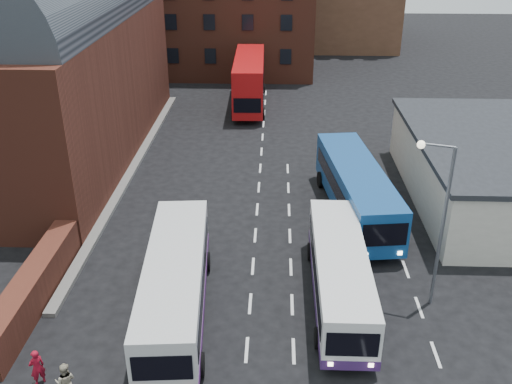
{
  "coord_description": "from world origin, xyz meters",
  "views": [
    {
      "loc": [
        1.09,
        -19.59,
        16.79
      ],
      "look_at": [
        0.0,
        10.0,
        2.2
      ],
      "focal_mm": 40.0,
      "sensor_mm": 36.0,
      "label": 1
    }
  ],
  "objects_px": {
    "bus_blue": "(356,187)",
    "pedestrian_red": "(37,367)",
    "pedestrian_beige": "(66,381)",
    "bus_white_inbound": "(340,272)",
    "bus_red_double": "(249,81)",
    "street_lamp": "(438,212)",
    "bus_white_outbound": "(175,282)"
  },
  "relations": [
    {
      "from": "bus_white_outbound",
      "to": "bus_white_inbound",
      "type": "xyz_separation_m",
      "value": [
        7.54,
        1.27,
        -0.14
      ]
    },
    {
      "from": "bus_white_outbound",
      "to": "pedestrian_beige",
      "type": "xyz_separation_m",
      "value": [
        -3.37,
        -5.23,
        -0.97
      ]
    },
    {
      "from": "street_lamp",
      "to": "pedestrian_beige",
      "type": "bearing_deg",
      "value": -156.36
    },
    {
      "from": "bus_red_double",
      "to": "pedestrian_beige",
      "type": "relative_size",
      "value": 7.16
    },
    {
      "from": "bus_white_inbound",
      "to": "bus_red_double",
      "type": "distance_m",
      "value": 30.87
    },
    {
      "from": "bus_blue",
      "to": "pedestrian_red",
      "type": "distance_m",
      "value": 20.23
    },
    {
      "from": "bus_white_inbound",
      "to": "pedestrian_beige",
      "type": "relative_size",
      "value": 6.24
    },
    {
      "from": "pedestrian_red",
      "to": "pedestrian_beige",
      "type": "bearing_deg",
      "value": 109.88
    },
    {
      "from": "pedestrian_beige",
      "to": "bus_blue",
      "type": "bearing_deg",
      "value": -135.8
    },
    {
      "from": "bus_red_double",
      "to": "pedestrian_beige",
      "type": "xyz_separation_m",
      "value": [
        -5.22,
        -36.83,
        -1.67
      ]
    },
    {
      "from": "street_lamp",
      "to": "pedestrian_red",
      "type": "relative_size",
      "value": 4.98
    },
    {
      "from": "bus_white_outbound",
      "to": "pedestrian_beige",
      "type": "height_order",
      "value": "bus_white_outbound"
    },
    {
      "from": "bus_red_double",
      "to": "pedestrian_red",
      "type": "bearing_deg",
      "value": 78.59
    },
    {
      "from": "bus_blue",
      "to": "pedestrian_beige",
      "type": "bearing_deg",
      "value": 42.96
    },
    {
      "from": "bus_white_outbound",
      "to": "pedestrian_red",
      "type": "bearing_deg",
      "value": -140.91
    },
    {
      "from": "bus_white_inbound",
      "to": "pedestrian_beige",
      "type": "xyz_separation_m",
      "value": [
        -10.91,
        -6.5,
        -0.83
      ]
    },
    {
      "from": "bus_red_double",
      "to": "pedestrian_beige",
      "type": "bearing_deg",
      "value": 80.87
    },
    {
      "from": "pedestrian_red",
      "to": "pedestrian_beige",
      "type": "distance_m",
      "value": 1.55
    },
    {
      "from": "pedestrian_red",
      "to": "bus_red_double",
      "type": "bearing_deg",
      "value": -143.21
    },
    {
      "from": "bus_red_double",
      "to": "street_lamp",
      "type": "bearing_deg",
      "value": 106.93
    },
    {
      "from": "bus_white_inbound",
      "to": "pedestrian_beige",
      "type": "bearing_deg",
      "value": 30.91
    },
    {
      "from": "bus_red_double",
      "to": "pedestrian_beige",
      "type": "height_order",
      "value": "bus_red_double"
    },
    {
      "from": "bus_white_inbound",
      "to": "bus_blue",
      "type": "height_order",
      "value": "bus_blue"
    },
    {
      "from": "bus_blue",
      "to": "bus_white_inbound",
      "type": "bearing_deg",
      "value": 71.17
    },
    {
      "from": "bus_blue",
      "to": "pedestrian_red",
      "type": "xyz_separation_m",
      "value": [
        -14.09,
        -14.48,
        -1.08
      ]
    },
    {
      "from": "bus_white_outbound",
      "to": "pedestrian_red",
      "type": "xyz_separation_m",
      "value": [
        -4.75,
        -4.52,
        -0.98
      ]
    },
    {
      "from": "street_lamp",
      "to": "pedestrian_red",
      "type": "bearing_deg",
      "value": -160.3
    },
    {
      "from": "bus_blue",
      "to": "pedestrian_red",
      "type": "bearing_deg",
      "value": 38.67
    },
    {
      "from": "bus_white_inbound",
      "to": "street_lamp",
      "type": "bearing_deg",
      "value": -178.69
    },
    {
      "from": "bus_red_double",
      "to": "pedestrian_red",
      "type": "xyz_separation_m",
      "value": [
        -6.6,
        -36.12,
        -1.68
      ]
    },
    {
      "from": "bus_white_inbound",
      "to": "bus_red_double",
      "type": "bearing_deg",
      "value": -79.26
    },
    {
      "from": "street_lamp",
      "to": "pedestrian_red",
      "type": "height_order",
      "value": "street_lamp"
    }
  ]
}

